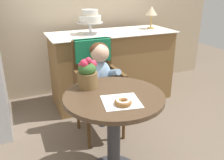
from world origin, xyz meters
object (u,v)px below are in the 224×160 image
wicker_chair (96,72)px  tiered_cake_stand (90,18)px  flower_vase (87,73)px  table_lamp (152,12)px  cafe_table (114,121)px  seated_child (101,74)px  donut_front (123,102)px

wicker_chair → tiered_cake_stand: tiered_cake_stand is taller
wicker_chair → flower_vase: bearing=-118.0°
wicker_chair → table_lamp: bearing=30.0°
flower_vase → table_lamp: table_lamp is taller
cafe_table → seated_child: 0.58m
seated_child → flower_vase: same height
seated_child → table_lamp: bearing=38.3°
donut_front → table_lamp: table_lamp is taller
tiered_cake_stand → table_lamp: (0.84, 0.03, 0.03)m
wicker_chair → table_lamp: 1.28m
wicker_chair → table_lamp: size_ratio=3.35×
tiered_cake_stand → wicker_chair: bearing=-104.7°
donut_front → flower_vase: size_ratio=0.48×
flower_vase → table_lamp: size_ratio=0.84×
cafe_table → flower_vase: (-0.13, 0.20, 0.32)m
flower_vase → table_lamp: bearing=42.4°
cafe_table → seated_child: bearing=78.4°
cafe_table → seated_child: size_ratio=0.99×
seated_child → table_lamp: size_ratio=2.55×
cafe_table → donut_front: (-0.01, -0.16, 0.23)m
table_lamp → cafe_table: bearing=-129.9°
wicker_chair → donut_front: 0.88m
flower_vase → table_lamp: 1.70m
flower_vase → wicker_chair: bearing=64.4°
table_lamp → seated_child: bearing=-141.7°
flower_vase → tiered_cake_stand: size_ratio=0.80×
seated_child → flower_vase: 0.44m
table_lamp → wicker_chair: bearing=-147.6°
donut_front → flower_vase: (-0.12, 0.37, 0.09)m
cafe_table → table_lamp: bearing=50.1°
donut_front → cafe_table: bearing=87.3°
cafe_table → table_lamp: size_ratio=2.53×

